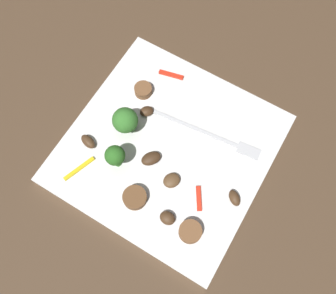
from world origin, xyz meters
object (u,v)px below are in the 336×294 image
object	(u,v)px
sausage_slice_2	(190,232)
mushroom_2	(172,180)
broccoli_floret_1	(125,121)
mushroom_4	(151,158)
sausage_slice_0	(136,198)
sausage_slice_1	(143,90)
pepper_strip_2	(171,75)
broccoli_floret_0	(115,156)
mushroom_3	(147,111)
pepper_strip_0	(199,198)
mushroom_1	(167,218)
plate	(168,148)
mushroom_0	(88,142)
mushroom_5	(234,198)
fork	(212,136)
pepper_strip_1	(79,169)

from	to	relation	value
sausage_slice_2	mushroom_2	size ratio (longest dim) A/B	1.27
broccoli_floret_1	mushroom_4	world-z (taller)	broccoli_floret_1
sausage_slice_0	sausage_slice_2	xyz separation A→B (m)	(0.09, -0.00, 0.00)
sausage_slice_1	mushroom_4	bearing A→B (deg)	-52.12
mushroom_2	pepper_strip_2	distance (m)	0.18
broccoli_floret_0	mushroom_3	xyz separation A→B (m)	(-0.01, 0.09, -0.03)
broccoli_floret_0	pepper_strip_0	size ratio (longest dim) A/B	1.44
mushroom_1	sausage_slice_1	bearing A→B (deg)	131.56
plate	sausage_slice_2	size ratio (longest dim) A/B	9.10
sausage_slice_0	mushroom_0	world-z (taller)	same
sausage_slice_1	mushroom_3	size ratio (longest dim) A/B	1.29
broccoli_floret_0	mushroom_5	world-z (taller)	broccoli_floret_0
broccoli_floret_1	sausage_slice_2	distance (m)	0.18
fork	broccoli_floret_0	distance (m)	0.15
fork	sausage_slice_0	size ratio (longest dim) A/B	5.23
mushroom_5	pepper_strip_0	distance (m)	0.05
sausage_slice_0	pepper_strip_2	size ratio (longest dim) A/B	0.85
mushroom_4	pepper_strip_2	xyz separation A→B (m)	(-0.05, 0.14, -0.00)
mushroom_4	pepper_strip_0	xyz separation A→B (m)	(0.09, -0.02, -0.00)
fork	sausage_slice_0	distance (m)	0.15
sausage_slice_2	mushroom_5	distance (m)	0.08
plate	mushroom_3	world-z (taller)	mushroom_3
broccoli_floret_0	sausage_slice_2	size ratio (longest dim) A/B	1.60
mushroom_5	broccoli_floret_0	bearing A→B (deg)	-166.87
mushroom_4	broccoli_floret_1	bearing A→B (deg)	157.78
fork	mushroom_2	world-z (taller)	mushroom_2
broccoli_floret_0	mushroom_5	xyz separation A→B (m)	(0.17, 0.04, -0.03)
sausage_slice_2	pepper_strip_2	bearing A→B (deg)	126.52
sausage_slice_2	mushroom_2	bearing A→B (deg)	139.78
pepper_strip_1	pepper_strip_2	bearing A→B (deg)	80.27
mushroom_2	pepper_strip_0	distance (m)	0.05
sausage_slice_0	mushroom_3	xyz separation A→B (m)	(-0.06, 0.12, -0.00)
mushroom_5	mushroom_1	bearing A→B (deg)	-132.73
sausage_slice_1	pepper_strip_2	distance (m)	0.05
sausage_slice_0	mushroom_1	distance (m)	0.05
broccoli_floret_0	mushroom_3	distance (m)	0.10
mushroom_3	pepper_strip_0	distance (m)	0.16
sausage_slice_2	mushroom_0	world-z (taller)	sausage_slice_2
mushroom_0	pepper_strip_2	distance (m)	0.17
pepper_strip_0	pepper_strip_2	distance (m)	0.21
mushroom_0	fork	bearing A→B (deg)	34.16
sausage_slice_2	mushroom_0	size ratio (longest dim) A/B	1.21
mushroom_1	pepper_strip_2	size ratio (longest dim) A/B	0.55
pepper_strip_1	mushroom_4	bearing A→B (deg)	38.47
pepper_strip_0	pepper_strip_1	bearing A→B (deg)	-163.56
mushroom_1	pepper_strip_1	size ratio (longest dim) A/B	0.43
fork	mushroom_0	distance (m)	0.19
plate	pepper_strip_0	xyz separation A→B (m)	(0.08, -0.05, 0.01)
plate	sausage_slice_0	distance (m)	0.09
mushroom_0	mushroom_3	size ratio (longest dim) A/B	1.23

